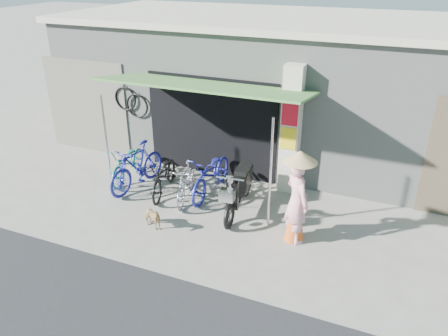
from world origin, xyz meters
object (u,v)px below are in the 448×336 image
at_px(bike_silver, 186,183).
at_px(nun, 297,198).
at_px(bike_black, 164,175).
at_px(street_dog, 151,218).
at_px(bike_navy, 212,174).
at_px(bike_teal, 128,162).
at_px(bike_blue, 137,167).
at_px(moped, 239,189).

distance_m(bike_silver, nun, 2.77).
bearing_deg(nun, bike_black, 32.81).
bearing_deg(street_dog, nun, -56.65).
bearing_deg(bike_navy, bike_teal, -177.44).
bearing_deg(bike_black, bike_blue, 168.78).
xyz_separation_m(bike_black, moped, (1.89, -0.06, 0.07)).
bearing_deg(bike_navy, moped, -27.00).
distance_m(bike_silver, moped, 1.26).
bearing_deg(bike_blue, bike_teal, 154.42).
bearing_deg(bike_navy, nun, -25.49).
bearing_deg(bike_blue, street_dog, -40.79).
relative_size(bike_black, bike_navy, 0.87).
relative_size(bike_teal, nun, 0.89).
height_order(bike_silver, nun, nun).
bearing_deg(bike_navy, bike_black, -159.83).
height_order(street_dog, nun, nun).
bearing_deg(bike_blue, bike_silver, 3.63).
bearing_deg(nun, street_dog, 59.36).
xyz_separation_m(bike_silver, nun, (2.67, -0.57, 0.48)).
distance_m(bike_black, bike_navy, 1.11).
xyz_separation_m(bike_black, nun, (3.30, -0.71, 0.48)).
height_order(bike_navy, street_dog, bike_navy).
distance_m(bike_teal, street_dog, 2.42).
distance_m(bike_teal, moped, 3.11).
bearing_deg(street_dog, moped, -26.69).
bearing_deg(street_dog, bike_silver, 12.66).
relative_size(bike_teal, bike_blue, 0.92).
height_order(bike_blue, bike_silver, bike_blue).
relative_size(bike_navy, moped, 0.97).
distance_m(bike_blue, street_dog, 1.89).
height_order(bike_navy, moped, moped).
xyz_separation_m(bike_teal, street_dog, (1.69, -1.72, -0.21)).
height_order(bike_teal, bike_black, bike_black).
distance_m(bike_blue, bike_black, 0.74).
xyz_separation_m(bike_black, street_dog, (0.49, -1.43, -0.21)).
height_order(bike_teal, nun, nun).
bearing_deg(bike_black, street_dog, -84.11).
distance_m(bike_blue, nun, 4.10).
height_order(bike_silver, street_dog, bike_silver).
bearing_deg(nun, moped, 20.13).
bearing_deg(moped, nun, -30.26).
xyz_separation_m(bike_black, bike_navy, (1.04, 0.38, 0.06)).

